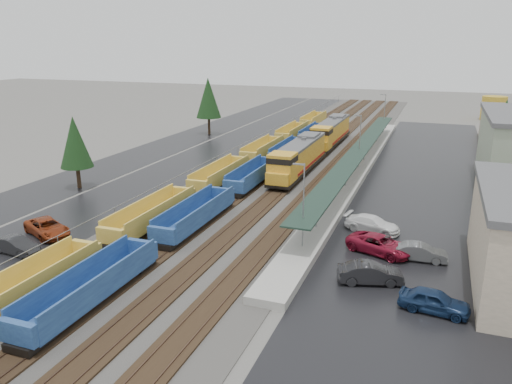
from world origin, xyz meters
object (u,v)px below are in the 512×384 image
parked_car_west_b (16,246)px  parked_car_east_a (370,273)px  well_string_yellow (221,176)px  parked_car_east_d (434,301)px  well_string_blue (228,193)px  locomotive_trail (331,132)px  parked_car_east_b (380,245)px  parked_car_east_e (420,252)px  locomotive_lead (298,158)px  storage_tank (494,108)px  parked_car_west_c (47,228)px  parked_car_east_c (372,224)px

parked_car_west_b → parked_car_east_a: (29.38, 4.96, 0.07)m
well_string_yellow → parked_car_east_d: well_string_yellow is taller
well_string_yellow → parked_car_east_d: bearing=-42.0°
parked_car_west_b → parked_car_east_a: bearing=-74.9°
parked_car_west_b → parked_car_east_a: parked_car_east_a is taller
well_string_blue → parked_car_east_d: bearing=-37.2°
locomotive_trail → parked_car_east_b: 46.18m
well_string_yellow → parked_car_east_b: (21.77, -15.10, -0.39)m
parked_car_east_a → parked_car_east_e: bearing=-47.8°
locomotive_lead → well_string_yellow: bearing=-135.2°
locomotive_lead → parked_car_east_d: (18.40, -31.74, -1.67)m
locomotive_lead → parked_car_west_b: 37.39m
storage_tank → parked_car_east_a: storage_tank is taller
well_string_yellow → parked_car_east_e: bearing=-31.6°
parked_car_west_c → parked_car_east_e: (33.27, 6.26, -0.06)m
parked_car_east_e → locomotive_trail: bearing=17.5°
well_string_yellow → parked_car_east_a: 30.27m
locomotive_lead → parked_car_east_b: (13.77, -23.04, -1.67)m
parked_car_west_c → parked_car_east_e: 33.86m
parked_car_west_b → parked_car_west_c: 4.32m
well_string_yellow → parked_car_east_c: 22.82m
locomotive_lead → parked_car_west_c: bearing=-118.6°
parked_car_east_c → parked_car_east_d: (5.94, -13.71, 0.02)m
storage_tank → parked_car_east_c: (-16.67, -82.38, -1.98)m
parked_car_west_c → parked_car_east_b: (29.92, 6.60, 0.02)m
storage_tank → parked_car_west_b: (-44.75, -98.27, -2.02)m
parked_car_east_c → parked_car_west_b: bearing=131.4°
storage_tank → parked_car_east_a: bearing=-99.3°
parked_car_west_b → parked_car_west_c: bearing=12.6°
parked_car_west_b → parked_car_east_b: parked_car_east_b is taller
parked_car_east_b → parked_car_east_c: bearing=35.0°
parked_car_west_c → parked_car_east_c: 30.88m
storage_tank → parked_car_east_e: storage_tank is taller
parked_car_west_b → parked_car_east_e: (32.74, 10.55, -0.01)m
parked_car_west_c → parked_car_east_d: bearing=-68.5°
well_string_yellow → well_string_blue: size_ratio=1.20×
locomotive_trail → parked_car_east_b: size_ratio=3.58×
locomotive_lead → parked_car_east_c: locomotive_lead is taller
locomotive_trail → parked_car_east_d: locomotive_trail is taller
storage_tank → parked_car_east_d: 96.70m
parked_car_east_a → well_string_yellow: bearing=29.2°
well_string_blue → parked_car_east_b: bearing=-25.0°
parked_car_west_c → parked_car_east_c: size_ratio=1.06×
well_string_blue → storage_tank: (33.13, 79.08, 1.59)m
storage_tank → parked_car_east_b: bearing=-100.0°
well_string_blue → parked_car_east_d: 28.12m
storage_tank → locomotive_trail: bearing=-123.9°
locomotive_trail → well_string_yellow: size_ratio=0.18×
well_string_blue → parked_car_west_c: 19.23m
well_string_yellow → locomotive_trail: bearing=74.5°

